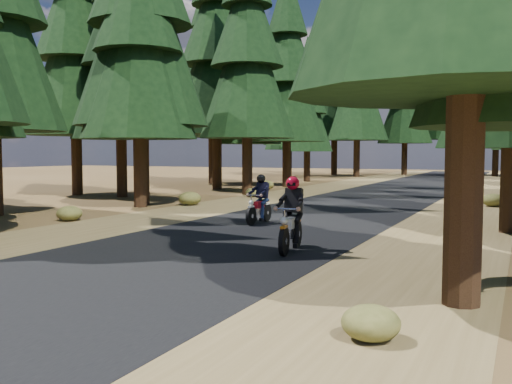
# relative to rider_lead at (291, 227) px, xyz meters

# --- Properties ---
(ground) EXTENTS (120.00, 120.00, 0.00)m
(ground) POSITION_rel_rider_lead_xyz_m (-1.89, 0.73, -0.54)
(ground) COLOR #4C381B
(ground) RESTS_ON ground
(road) EXTENTS (6.00, 100.00, 0.01)m
(road) POSITION_rel_rider_lead_xyz_m (-1.89, 5.73, -0.54)
(road) COLOR black
(road) RESTS_ON ground
(shoulder_l) EXTENTS (3.20, 100.00, 0.01)m
(shoulder_l) POSITION_rel_rider_lead_xyz_m (-6.49, 5.73, -0.54)
(shoulder_l) COLOR brown
(shoulder_l) RESTS_ON ground
(shoulder_r) EXTENTS (3.20, 100.00, 0.01)m
(shoulder_r) POSITION_rel_rider_lead_xyz_m (2.71, 5.73, -0.54)
(shoulder_r) COLOR brown
(shoulder_r) RESTS_ON ground
(pine_forest) EXTENTS (34.59, 55.08, 16.32)m
(pine_forest) POSITION_rel_rider_lead_xyz_m (-1.90, 21.77, 7.35)
(pine_forest) COLOR black
(pine_forest) RESTS_ON ground
(understory_shrubs) EXTENTS (15.32, 27.69, 0.55)m
(understory_shrubs) POSITION_rel_rider_lead_xyz_m (-2.22, 9.29, -0.29)
(understory_shrubs) COLOR #474C1E
(understory_shrubs) RESTS_ON ground
(rider_lead) EXTENTS (0.79, 1.87, 1.62)m
(rider_lead) POSITION_rel_rider_lead_xyz_m (0.00, 0.00, 0.00)
(rider_lead) COLOR silver
(rider_lead) RESTS_ON road
(rider_follow) EXTENTS (0.51, 1.66, 1.47)m
(rider_follow) POSITION_rel_rider_lead_xyz_m (-2.68, 4.11, -0.05)
(rider_follow) COLOR #9D0A15
(rider_follow) RESTS_ON road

